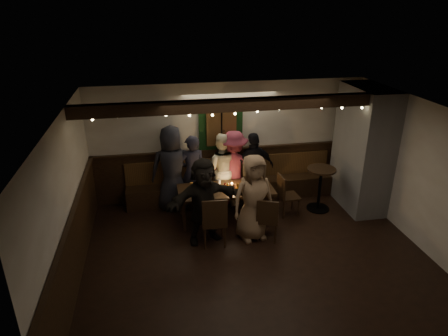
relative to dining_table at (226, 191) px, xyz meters
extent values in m
cube|color=black|center=(0.29, -1.40, -0.63)|extent=(6.00, 5.00, 0.01)
cube|color=black|center=(0.29, -1.40, 1.98)|extent=(6.00, 5.00, 0.01)
cube|color=beige|center=(0.29, 1.11, 0.68)|extent=(6.00, 0.01, 2.60)
cube|color=beige|center=(-2.72, -1.40, 0.68)|extent=(0.01, 5.00, 2.60)
cube|color=beige|center=(3.29, -1.40, 0.68)|extent=(0.01, 5.00, 2.60)
cube|color=black|center=(0.29, 1.08, -0.07)|extent=(6.00, 0.05, 1.10)
cube|color=black|center=(-2.69, -1.40, -0.07)|extent=(0.05, 5.00, 1.10)
cube|color=slate|center=(2.94, 0.10, 0.68)|extent=(0.70, 1.40, 2.60)
cube|color=black|center=(0.29, 0.83, -0.40)|extent=(4.60, 0.45, 0.45)
cube|color=#50351B|center=(0.29, 1.01, 0.08)|extent=(4.60, 0.06, 0.50)
cube|color=#133814|center=(0.09, 1.04, 1.03)|extent=(0.95, 0.04, 1.00)
cube|color=#50351B|center=(0.09, 0.98, 1.03)|extent=(0.64, 0.12, 0.76)
cube|color=black|center=(0.29, -0.40, 1.87)|extent=(6.00, 0.16, 0.22)
sphere|color=#FFE599|center=(-2.31, -0.42, 1.74)|extent=(0.04, 0.04, 0.04)
sphere|color=#FFE599|center=(-1.91, -0.42, 1.76)|extent=(0.04, 0.04, 0.04)
sphere|color=#FFE599|center=(-1.51, -0.42, 1.77)|extent=(0.04, 0.04, 0.04)
sphere|color=#FFE599|center=(-1.11, -0.42, 1.75)|extent=(0.04, 0.04, 0.04)
sphere|color=#FFE599|center=(-0.71, -0.42, 1.72)|extent=(0.04, 0.04, 0.04)
sphere|color=#FFE599|center=(-0.31, -0.42, 1.71)|extent=(0.04, 0.04, 0.04)
sphere|color=#FFE599|center=(0.09, -0.42, 1.71)|extent=(0.04, 0.04, 0.04)
sphere|color=#FFE599|center=(0.49, -0.42, 1.74)|extent=(0.04, 0.04, 0.04)
sphere|color=#FFE599|center=(0.89, -0.42, 1.76)|extent=(0.04, 0.04, 0.04)
sphere|color=#FFE599|center=(1.29, -0.42, 1.77)|extent=(0.04, 0.04, 0.04)
sphere|color=#FFE599|center=(1.69, -0.42, 1.75)|extent=(0.04, 0.04, 0.04)
sphere|color=#FFE599|center=(2.09, -0.42, 1.72)|extent=(0.04, 0.04, 0.04)
sphere|color=#FFE599|center=(2.49, -0.42, 1.71)|extent=(0.04, 0.04, 0.04)
sphere|color=#FFE599|center=(2.89, -0.42, 1.71)|extent=(0.04, 0.04, 0.04)
cube|color=black|center=(0.00, 0.00, 0.03)|extent=(1.91, 0.82, 0.05)
cylinder|color=black|center=(-0.88, -0.33, -0.31)|extent=(0.06, 0.06, 0.63)
cylinder|color=black|center=(-0.88, 0.34, -0.31)|extent=(0.06, 0.06, 0.63)
cylinder|color=black|center=(0.88, -0.33, -0.31)|extent=(0.06, 0.06, 0.63)
cylinder|color=black|center=(0.88, 0.34, -0.31)|extent=(0.06, 0.06, 0.63)
cylinder|color=#BF7226|center=(-0.67, 0.14, 0.12)|extent=(0.06, 0.06, 0.13)
cylinder|color=#BF7226|center=(-0.35, -0.22, 0.12)|extent=(0.06, 0.06, 0.13)
cylinder|color=silver|center=(-0.11, 0.18, 0.12)|extent=(0.06, 0.06, 0.13)
cylinder|color=#BF7226|center=(0.23, -0.07, 0.12)|extent=(0.06, 0.06, 0.13)
cylinder|color=silver|center=(0.45, 0.15, 0.12)|extent=(0.06, 0.06, 0.13)
cylinder|color=#BF7226|center=(0.70, -0.08, 0.12)|extent=(0.06, 0.06, 0.13)
cylinder|color=white|center=(-0.49, -0.27, 0.06)|extent=(0.24, 0.24, 0.01)
cube|color=#B2B2B7|center=(0.00, -0.04, 0.08)|extent=(0.15, 0.09, 0.05)
cylinder|color=#990C0C|center=(-0.02, -0.04, 0.13)|extent=(0.03, 0.03, 0.15)
cylinder|color=gold|center=(0.03, -0.04, 0.13)|extent=(0.03, 0.03, 0.15)
cylinder|color=silver|center=(0.14, 0.05, 0.09)|extent=(0.05, 0.05, 0.07)
sphere|color=#FFB24C|center=(0.14, 0.05, 0.15)|extent=(0.03, 0.03, 0.03)
cube|color=black|center=(-0.38, -0.84, -0.17)|extent=(0.47, 0.47, 0.04)
cube|color=black|center=(-0.39, -1.04, 0.11)|extent=(0.45, 0.07, 0.51)
cylinder|color=black|center=(-0.19, -0.67, -0.40)|extent=(0.04, 0.04, 0.44)
cylinder|color=black|center=(-0.21, -1.03, -0.40)|extent=(0.04, 0.04, 0.44)
cylinder|color=black|center=(-0.55, -0.65, -0.40)|extent=(0.04, 0.04, 0.44)
cylinder|color=black|center=(-0.57, -1.01, -0.40)|extent=(0.04, 0.04, 0.44)
cube|color=black|center=(0.63, -0.85, -0.22)|extent=(0.51, 0.51, 0.04)
cube|color=black|center=(0.57, -1.01, 0.02)|extent=(0.38, 0.17, 0.45)
cylinder|color=black|center=(0.84, -0.75, -0.43)|extent=(0.03, 0.03, 0.38)
cylinder|color=black|center=(0.73, -1.05, -0.43)|extent=(0.03, 0.03, 0.38)
cylinder|color=black|center=(0.54, -0.64, -0.43)|extent=(0.03, 0.03, 0.38)
cylinder|color=black|center=(0.43, -0.94, -0.43)|extent=(0.03, 0.03, 0.38)
cube|color=black|center=(1.32, -0.05, -0.21)|extent=(0.43, 0.43, 0.04)
cube|color=black|center=(1.14, -0.06, 0.04)|extent=(0.07, 0.40, 0.46)
cylinder|color=black|center=(1.49, -0.20, -0.43)|extent=(0.03, 0.03, 0.39)
cylinder|color=black|center=(1.17, -0.22, -0.43)|extent=(0.03, 0.03, 0.39)
cylinder|color=black|center=(1.47, 0.13, -0.43)|extent=(0.03, 0.03, 0.39)
cylinder|color=black|center=(1.15, 0.11, -0.43)|extent=(0.03, 0.03, 0.39)
cylinder|color=black|center=(2.04, 0.04, -0.61)|extent=(0.48, 0.48, 0.03)
cylinder|color=black|center=(2.04, 0.04, -0.16)|extent=(0.06, 0.06, 0.93)
cylinder|color=black|center=(2.04, 0.04, 0.30)|extent=(0.59, 0.59, 0.04)
imported|color=#20212A|center=(-1.01, 0.67, 0.30)|extent=(0.91, 0.60, 1.84)
imported|color=#201F2D|center=(-0.60, 0.64, 0.19)|extent=(0.66, 0.49, 1.63)
imported|color=#ECE6C8|center=(0.05, 0.73, 0.18)|extent=(0.94, 0.83, 1.61)
imported|color=maroon|center=(0.30, 0.69, 0.20)|extent=(1.16, 0.79, 1.65)
imported|color=black|center=(0.74, 0.65, 0.18)|extent=(0.99, 0.55, 1.60)
imported|color=black|center=(-0.53, -0.69, 0.20)|extent=(1.59, 0.84, 1.64)
imported|color=#9E7C59|center=(0.37, -0.76, 0.21)|extent=(0.91, 0.69, 1.67)
camera|label=1|loc=(-1.34, -7.05, 3.58)|focal=32.00mm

